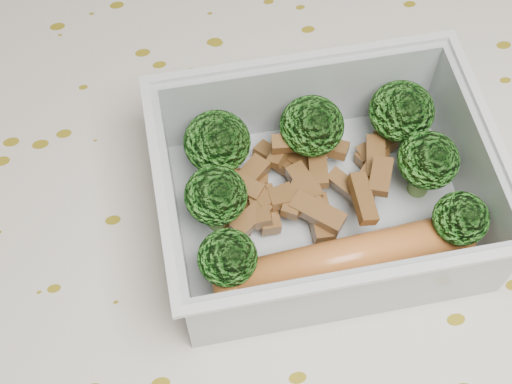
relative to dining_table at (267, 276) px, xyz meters
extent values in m
cube|color=brown|center=(0.00, 0.00, 0.06)|extent=(1.40, 0.90, 0.04)
cube|color=beige|center=(0.00, 0.00, 0.09)|extent=(1.46, 0.96, 0.01)
cube|color=silver|center=(0.03, -0.01, 0.09)|extent=(0.17, 0.13, 0.00)
cube|color=silver|center=(0.03, 0.05, 0.12)|extent=(0.16, 0.01, 0.05)
cube|color=silver|center=(0.03, -0.07, 0.12)|extent=(0.16, 0.01, 0.05)
cube|color=silver|center=(0.11, -0.01, 0.12)|extent=(0.01, 0.12, 0.05)
cube|color=silver|center=(-0.05, 0.00, 0.12)|extent=(0.01, 0.12, 0.05)
cube|color=silver|center=(0.03, 0.06, 0.15)|extent=(0.17, 0.01, 0.00)
cube|color=silver|center=(0.03, -0.07, 0.15)|extent=(0.17, 0.01, 0.00)
cube|color=silver|center=(0.11, -0.01, 0.15)|extent=(0.01, 0.12, 0.00)
cube|color=silver|center=(-0.06, 0.00, 0.15)|extent=(0.01, 0.12, 0.00)
cylinder|color=#608C3F|center=(-0.02, 0.03, 0.10)|extent=(0.01, 0.01, 0.02)
ellipsoid|color=#418F2C|center=(-0.02, 0.03, 0.12)|extent=(0.04, 0.04, 0.03)
cylinder|color=#608C3F|center=(0.03, 0.03, 0.10)|extent=(0.01, 0.01, 0.02)
ellipsoid|color=#418F2C|center=(0.03, 0.03, 0.12)|extent=(0.04, 0.04, 0.03)
cylinder|color=#608C3F|center=(0.08, 0.03, 0.10)|extent=(0.01, 0.01, 0.02)
ellipsoid|color=#418F2C|center=(0.08, 0.03, 0.12)|extent=(0.04, 0.04, 0.03)
cylinder|color=#608C3F|center=(-0.03, 0.00, 0.10)|extent=(0.01, 0.01, 0.02)
ellipsoid|color=#418F2C|center=(-0.03, 0.00, 0.12)|extent=(0.03, 0.03, 0.03)
cylinder|color=#608C3F|center=(0.08, -0.01, 0.10)|extent=(0.01, 0.01, 0.02)
ellipsoid|color=#418F2C|center=(0.08, -0.01, 0.12)|extent=(0.03, 0.03, 0.03)
cylinder|color=#608C3F|center=(-0.03, -0.04, 0.10)|extent=(0.01, 0.01, 0.02)
ellipsoid|color=#418F2C|center=(-0.03, -0.04, 0.12)|extent=(0.03, 0.03, 0.03)
cylinder|color=#608C3F|center=(0.09, -0.04, 0.10)|extent=(0.01, 0.01, 0.02)
ellipsoid|color=#418F2C|center=(0.09, -0.04, 0.12)|extent=(0.03, 0.03, 0.02)
cube|color=brown|center=(0.05, 0.00, 0.11)|extent=(0.02, 0.02, 0.01)
cube|color=brown|center=(0.02, 0.02, 0.12)|extent=(0.03, 0.01, 0.01)
cube|color=brown|center=(-0.01, -0.01, 0.10)|extent=(0.03, 0.02, 0.01)
cube|color=brown|center=(0.02, -0.02, 0.11)|extent=(0.03, 0.03, 0.01)
cube|color=brown|center=(0.02, 0.02, 0.10)|extent=(0.02, 0.02, 0.01)
cube|color=brown|center=(0.01, 0.00, 0.11)|extent=(0.02, 0.03, 0.01)
cube|color=brown|center=(-0.01, 0.02, 0.10)|extent=(0.03, 0.02, 0.01)
cube|color=brown|center=(0.06, -0.01, 0.12)|extent=(0.02, 0.02, 0.01)
cube|color=brown|center=(0.00, 0.00, 0.10)|extent=(0.01, 0.03, 0.01)
cube|color=brown|center=(0.01, 0.00, 0.11)|extent=(0.03, 0.01, 0.01)
cube|color=brown|center=(0.00, 0.00, 0.11)|extent=(0.02, 0.01, 0.01)
cube|color=brown|center=(0.05, -0.02, 0.12)|extent=(0.01, 0.03, 0.01)
cube|color=brown|center=(0.04, -0.01, 0.11)|extent=(0.02, 0.03, 0.01)
cube|color=brown|center=(0.03, 0.01, 0.11)|extent=(0.02, 0.03, 0.01)
cube|color=brown|center=(0.02, 0.01, 0.10)|extent=(0.01, 0.02, 0.01)
cube|color=brown|center=(-0.01, 0.01, 0.11)|extent=(0.03, 0.03, 0.01)
cube|color=brown|center=(-0.01, -0.01, 0.11)|extent=(0.03, 0.02, 0.01)
cube|color=brown|center=(0.07, 0.02, 0.10)|extent=(0.03, 0.02, 0.01)
cube|color=brown|center=(0.04, 0.02, 0.11)|extent=(0.03, 0.02, 0.01)
cube|color=brown|center=(-0.01, 0.00, 0.10)|extent=(0.03, 0.03, 0.01)
cube|color=brown|center=(0.01, 0.03, 0.10)|extent=(0.03, 0.03, 0.01)
cube|color=brown|center=(0.07, 0.02, 0.10)|extent=(0.02, 0.03, 0.01)
cube|color=brown|center=(0.06, 0.01, 0.10)|extent=(0.01, 0.02, 0.01)
cube|color=brown|center=(0.01, 0.03, 0.11)|extent=(0.02, 0.02, 0.01)
cube|color=brown|center=(0.02, -0.01, 0.11)|extent=(0.02, 0.02, 0.01)
cube|color=brown|center=(-0.01, 0.00, 0.11)|extent=(0.01, 0.02, 0.01)
cube|color=brown|center=(0.02, 0.00, 0.11)|extent=(0.02, 0.02, 0.01)
cube|color=brown|center=(-0.01, 0.01, 0.11)|extent=(0.02, 0.02, 0.01)
cube|color=brown|center=(0.02, -0.01, 0.10)|extent=(0.01, 0.03, 0.01)
cube|color=brown|center=(0.06, 0.01, 0.11)|extent=(0.02, 0.03, 0.01)
cylinder|color=#C86D2F|center=(0.03, -0.04, 0.11)|extent=(0.12, 0.02, 0.02)
sphere|color=#C86D2F|center=(0.09, -0.04, 0.11)|extent=(0.02, 0.02, 0.02)
sphere|color=#C86D2F|center=(-0.03, -0.05, 0.11)|extent=(0.02, 0.02, 0.02)
camera|label=1|loc=(-0.05, -0.18, 0.44)|focal=50.00mm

